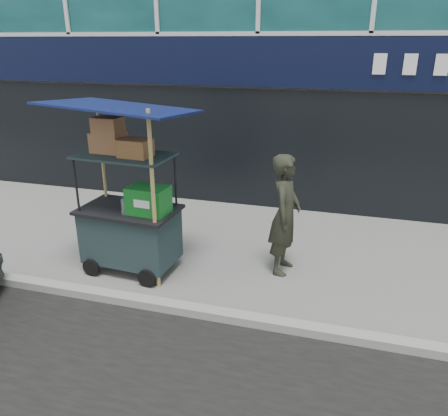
% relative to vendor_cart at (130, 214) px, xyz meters
% --- Properties ---
extents(ground, '(80.00, 80.00, 0.00)m').
position_rel_vendor_cart_xyz_m(ground, '(1.19, -0.70, -0.90)').
color(ground, slate).
rests_on(ground, ground).
extents(curb, '(80.00, 0.18, 0.12)m').
position_rel_vendor_cart_xyz_m(curb, '(1.19, -0.90, -0.84)').
color(curb, gray).
rests_on(curb, ground).
extents(vendor_cart, '(1.98, 1.47, 2.56)m').
position_rel_vendor_cart_xyz_m(vendor_cart, '(0.00, 0.00, 0.00)').
color(vendor_cart, '#1A2D2D').
rests_on(vendor_cart, ground).
extents(vendor_man, '(0.50, 0.70, 1.81)m').
position_rel_vendor_cart_xyz_m(vendor_man, '(2.20, 0.58, 0.01)').
color(vendor_man, '#25281D').
rests_on(vendor_man, ground).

